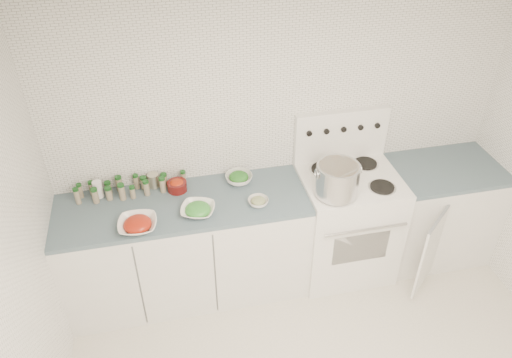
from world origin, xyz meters
name	(u,v)px	position (x,y,z in m)	size (l,w,h in m)	color
room_walls	(362,226)	(0.00, 0.00, 1.56)	(3.54, 3.04, 2.52)	white
counter_left	(187,248)	(-0.82, 1.19, 0.45)	(1.85, 0.62, 0.90)	white
stove	(345,220)	(0.48, 1.19, 0.50)	(0.76, 0.70, 1.36)	white
counter_right	(435,211)	(1.30, 1.19, 0.45)	(0.89, 0.89, 0.90)	white
stock_pot	(337,178)	(0.29, 1.02, 1.08)	(0.34, 0.31, 0.24)	silver
bowl_tomato	(138,224)	(-1.14, 0.98, 0.94)	(0.29, 0.29, 0.09)	white
bowl_snowpea	(198,210)	(-0.72, 1.05, 0.93)	(0.30, 0.30, 0.08)	white
bowl_broccoli	(239,178)	(-0.37, 1.36, 0.94)	(0.23, 0.23, 0.08)	white
bowl_zucchini	(258,201)	(-0.28, 1.06, 0.93)	(0.19, 0.19, 0.06)	white
bowl_pepper	(177,185)	(-0.84, 1.36, 0.94)	(0.15, 0.15, 0.09)	#4F0E0D
salt_canister	(98,189)	(-1.42, 1.41, 0.97)	(0.07, 0.07, 0.13)	white
tin_can	(153,180)	(-1.01, 1.44, 0.96)	(0.08, 0.08, 0.11)	#AAA690
spice_cluster	(125,187)	(-1.22, 1.39, 0.96)	(0.82, 0.16, 0.14)	gray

